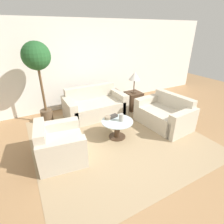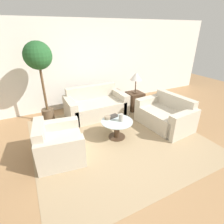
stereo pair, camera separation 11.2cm
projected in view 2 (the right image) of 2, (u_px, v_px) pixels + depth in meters
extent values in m
plane|color=#9E754C|center=(128.00, 154.00, 3.57)|extent=(14.00, 14.00, 0.00)
cube|color=white|center=(80.00, 65.00, 5.35)|extent=(10.00, 0.06, 2.60)
cube|color=tan|center=(117.00, 137.00, 4.13)|extent=(3.69, 3.55, 0.01)
cube|color=beige|center=(97.00, 109.00, 5.07)|extent=(1.51, 0.91, 0.44)
cube|color=beige|center=(92.00, 99.00, 5.29)|extent=(1.51, 0.18, 0.81)
cube|color=beige|center=(71.00, 111.00, 4.72)|extent=(0.20, 0.91, 0.62)
cube|color=beige|center=(119.00, 101.00, 5.34)|extent=(0.20, 0.91, 0.62)
cube|color=beige|center=(61.00, 147.00, 3.42)|extent=(0.93, 0.85, 0.44)
cube|color=beige|center=(41.00, 143.00, 3.25)|extent=(0.28, 0.76, 0.77)
cube|color=beige|center=(61.00, 155.00, 3.06)|extent=(0.86, 0.32, 0.62)
cube|color=beige|center=(59.00, 134.00, 3.70)|extent=(0.86, 0.32, 0.62)
cube|color=beige|center=(164.00, 118.00, 4.52)|extent=(0.97, 1.24, 0.44)
cube|color=beige|center=(174.00, 109.00, 4.61)|extent=(0.29, 1.18, 0.79)
cube|color=beige|center=(149.00, 107.00, 4.93)|extent=(0.88, 0.28, 0.62)
cube|color=beige|center=(183.00, 125.00, 4.04)|extent=(0.88, 0.28, 0.62)
cylinder|color=#422D1E|center=(117.00, 137.00, 4.13)|extent=(0.40, 0.40, 0.02)
cylinder|color=#422D1E|center=(117.00, 130.00, 4.04)|extent=(0.13, 0.13, 0.41)
cylinder|color=#B2C6C6|center=(117.00, 121.00, 3.95)|extent=(0.72, 0.72, 0.02)
cube|color=#422D1E|center=(135.00, 101.00, 5.48)|extent=(0.46, 0.46, 0.54)
cylinder|color=#422D1E|center=(135.00, 92.00, 5.36)|extent=(0.18, 0.18, 0.02)
cylinder|color=#422D1E|center=(136.00, 86.00, 5.27)|extent=(0.03, 0.03, 0.37)
cone|color=beige|center=(136.00, 76.00, 5.14)|extent=(0.35, 0.35, 0.23)
cylinder|color=brown|center=(48.00, 115.00, 4.75)|extent=(0.31, 0.31, 0.37)
cylinder|color=brown|center=(43.00, 88.00, 4.41)|extent=(0.06, 0.06, 1.20)
sphere|color=#235628|center=(38.00, 55.00, 4.07)|extent=(0.66, 0.66, 0.66)
cylinder|color=#9E998E|center=(121.00, 118.00, 3.91)|extent=(0.10, 0.10, 0.17)
cylinder|color=gray|center=(108.00, 118.00, 4.03)|extent=(0.15, 0.15, 0.07)
cube|color=#38332D|center=(113.00, 116.00, 4.09)|extent=(0.26, 0.16, 0.06)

